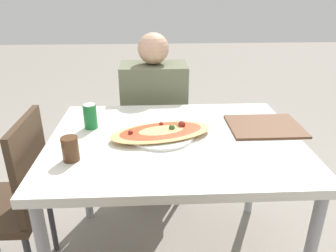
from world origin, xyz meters
name	(u,v)px	position (x,y,z in m)	size (l,w,h in m)	color
dining_table	(174,152)	(0.00, 0.00, 0.69)	(1.18, 0.90, 0.76)	silver
chair_far_seated	(155,123)	(-0.09, 0.78, 0.50)	(0.40, 0.40, 0.90)	#3F2D1E
chair_side_left	(12,196)	(-0.78, -0.06, 0.50)	(0.40, 0.40, 0.90)	#3F2D1E
person_seated	(154,105)	(-0.09, 0.67, 0.68)	(0.43, 0.29, 1.15)	#2D2D38
pizza_main	(162,133)	(-0.06, 0.02, 0.78)	(0.53, 0.34, 0.06)	white
soda_can	(90,116)	(-0.41, 0.14, 0.83)	(0.07, 0.07, 0.12)	#197233
drink_glass	(70,149)	(-0.44, -0.19, 0.81)	(0.07, 0.07, 0.10)	#4C2D19
serving_tray	(265,126)	(0.46, 0.10, 0.77)	(0.36, 0.29, 0.01)	brown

